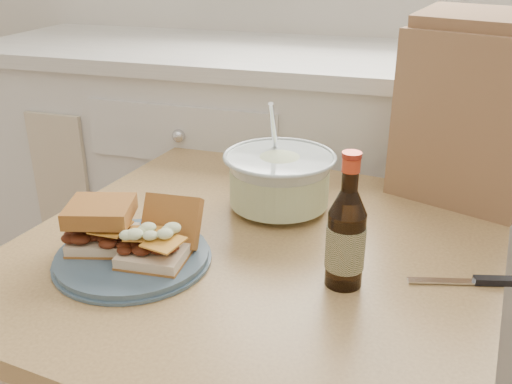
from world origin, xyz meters
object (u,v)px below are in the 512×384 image
(plate, at_px, (133,257))
(coleslaw_bowl, at_px, (279,182))
(dining_table, at_px, (255,293))
(paper_bag, at_px, (470,117))
(beer_bottle, at_px, (346,237))

(plate, xyz_separation_m, coleslaw_bowl, (0.19, 0.29, 0.05))
(dining_table, relative_size, paper_bag, 2.66)
(dining_table, relative_size, plate, 3.57)
(plate, xyz_separation_m, paper_bag, (0.55, 0.47, 0.17))
(dining_table, height_order, beer_bottle, beer_bottle)
(beer_bottle, xyz_separation_m, paper_bag, (0.19, 0.43, 0.09))
(paper_bag, bearing_deg, dining_table, -114.63)
(beer_bottle, bearing_deg, paper_bag, 89.32)
(coleslaw_bowl, height_order, beer_bottle, coleslaw_bowl)
(coleslaw_bowl, xyz_separation_m, beer_bottle, (0.18, -0.25, 0.03))
(dining_table, distance_m, beer_bottle, 0.27)
(coleslaw_bowl, xyz_separation_m, paper_bag, (0.36, 0.19, 0.12))
(beer_bottle, height_order, paper_bag, paper_bag)
(beer_bottle, relative_size, paper_bag, 0.64)
(coleslaw_bowl, relative_size, paper_bag, 0.65)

